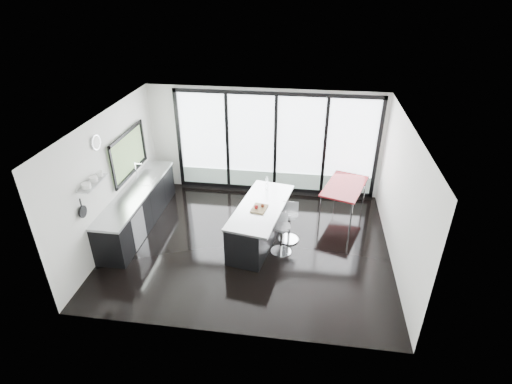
# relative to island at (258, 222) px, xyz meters

# --- Properties ---
(floor) EXTENTS (6.00, 5.00, 0.00)m
(floor) POSITION_rel_island_xyz_m (-0.16, -0.19, -0.46)
(floor) COLOR black
(floor) RESTS_ON ground
(ceiling) EXTENTS (6.00, 5.00, 0.00)m
(ceiling) POSITION_rel_island_xyz_m (-0.16, -0.19, 2.34)
(ceiling) COLOR white
(ceiling) RESTS_ON wall_back
(wall_back) EXTENTS (6.00, 0.09, 2.80)m
(wall_back) POSITION_rel_island_xyz_m (0.11, 2.28, 0.81)
(wall_back) COLOR silver
(wall_back) RESTS_ON ground
(wall_front) EXTENTS (6.00, 0.00, 2.80)m
(wall_front) POSITION_rel_island_xyz_m (-0.16, -2.69, 0.94)
(wall_front) COLOR silver
(wall_front) RESTS_ON ground
(wall_left) EXTENTS (0.26, 5.00, 2.80)m
(wall_left) POSITION_rel_island_xyz_m (-3.13, 0.08, 1.11)
(wall_left) COLOR silver
(wall_left) RESTS_ON ground
(wall_right) EXTENTS (0.00, 5.00, 2.80)m
(wall_right) POSITION_rel_island_xyz_m (2.84, -0.19, 0.94)
(wall_right) COLOR silver
(wall_right) RESTS_ON ground
(counter_cabinets) EXTENTS (0.69, 3.24, 1.36)m
(counter_cabinets) POSITION_rel_island_xyz_m (-2.83, 0.21, 0.01)
(counter_cabinets) COLOR black
(counter_cabinets) RESTS_ON floor
(island) EXTENTS (1.30, 2.33, 1.17)m
(island) POSITION_rel_island_xyz_m (0.00, 0.00, 0.00)
(island) COLOR black
(island) RESTS_ON floor
(bar_stool_near) EXTENTS (0.56, 0.56, 0.69)m
(bar_stool_near) POSITION_rel_island_xyz_m (0.55, -0.39, -0.11)
(bar_stool_near) COLOR silver
(bar_stool_near) RESTS_ON floor
(bar_stool_far) EXTENTS (0.46, 0.46, 0.70)m
(bar_stool_far) POSITION_rel_island_xyz_m (0.68, 0.08, -0.11)
(bar_stool_far) COLOR silver
(bar_stool_far) RESTS_ON floor
(red_table) EXTENTS (1.25, 1.65, 0.78)m
(red_table) POSITION_rel_island_xyz_m (1.91, 1.38, -0.07)
(red_table) COLOR maroon
(red_table) RESTS_ON floor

